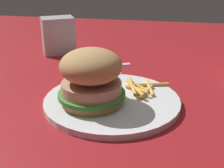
{
  "coord_description": "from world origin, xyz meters",
  "views": [
    {
      "loc": [
        -0.11,
        0.55,
        0.27
      ],
      "look_at": [
        -0.02,
        0.03,
        0.04
      ],
      "focal_mm": 48.93,
      "sensor_mm": 36.0,
      "label": 1
    }
  ],
  "objects": [
    {
      "name": "plate",
      "position": [
        -0.02,
        0.03,
        0.01
      ],
      "size": [
        0.26,
        0.26,
        0.01
      ],
      "primitive_type": "cylinder",
      "color": "silver",
      "rests_on": "ground_plane"
    },
    {
      "name": "napkin_dispenser",
      "position": [
        0.2,
        -0.27,
        0.05
      ],
      "size": [
        0.11,
        0.1,
        0.1
      ],
      "primitive_type": "cube",
      "rotation": [
        0.0,
        0.0,
        3.65
      ],
      "color": "#B7BABF",
      "rests_on": "ground_plane"
    },
    {
      "name": "napkin",
      "position": [
        0.06,
        -0.18,
        0.0
      ],
      "size": [
        0.13,
        0.13,
        0.0
      ],
      "primitive_type": "cube",
      "rotation": [
        0.0,
        0.0,
        0.26
      ],
      "color": "white",
      "rests_on": "ground_plane"
    },
    {
      "name": "ground_plane",
      "position": [
        0.0,
        0.0,
        0.0
      ],
      "size": [
        1.6,
        1.6,
        0.0
      ],
      "primitive_type": "plane",
      "color": "maroon"
    },
    {
      "name": "fork",
      "position": [
        0.06,
        -0.17,
        0.0
      ],
      "size": [
        0.16,
        0.09,
        0.0
      ],
      "color": "silver",
      "rests_on": "napkin"
    },
    {
      "name": "fries_pile",
      "position": [
        -0.07,
        -0.02,
        0.02
      ],
      "size": [
        0.09,
        0.09,
        0.01
      ],
      "color": "gold",
      "rests_on": "plate"
    },
    {
      "name": "sandwich",
      "position": [
        0.02,
        0.05,
        0.06
      ],
      "size": [
        0.13,
        0.13,
        0.1
      ],
      "color": "tan",
      "rests_on": "plate"
    }
  ]
}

